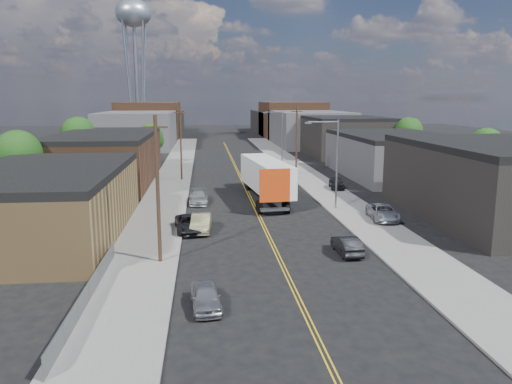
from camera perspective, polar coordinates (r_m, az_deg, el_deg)
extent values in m
plane|color=black|center=(83.85, -2.43, 3.07)|extent=(260.00, 260.00, 0.00)
cube|color=gold|center=(69.04, -1.66, 1.45)|extent=(0.32, 120.00, 0.01)
cube|color=slate|center=(68.98, -9.55, 1.36)|extent=(5.00, 140.00, 0.15)
cube|color=slate|center=(70.37, 6.08, 1.63)|extent=(5.00, 140.00, 0.15)
cube|color=olive|center=(43.79, -22.98, -1.45)|extent=(12.00, 22.00, 5.00)
cube|color=black|center=(43.33, -23.25, 2.17)|extent=(12.00, 22.00, 0.60)
cube|color=#513220|center=(68.67, -16.79, 3.47)|extent=(12.00, 26.00, 6.00)
cube|color=black|center=(68.36, -16.93, 6.22)|extent=(12.00, 26.00, 0.60)
cube|color=black|center=(51.39, 25.95, 0.85)|extent=(14.00, 22.00, 6.50)
cube|color=black|center=(50.97, 26.27, 4.78)|extent=(14.00, 22.00, 0.60)
cube|color=navy|center=(48.10, 19.08, 1.16)|extent=(0.30, 20.00, 0.80)
cube|color=#3C3C3F|center=(74.56, 15.42, 3.88)|extent=(14.00, 24.00, 5.50)
cube|color=black|center=(74.28, 15.54, 6.22)|extent=(14.00, 24.00, 0.60)
cube|color=black|center=(99.04, 9.99, 6.12)|extent=(14.00, 22.00, 7.00)
cube|color=black|center=(98.82, 10.06, 8.32)|extent=(14.00, 22.00, 0.60)
cube|color=#3C3C3F|center=(119.11, -13.24, 6.98)|extent=(16.00, 30.00, 8.00)
cube|color=#3C3C3F|center=(120.81, 6.08, 7.25)|extent=(16.00, 30.00, 8.00)
cube|color=#513220|center=(143.87, -12.03, 8.01)|extent=(16.00, 26.00, 10.00)
cube|color=#513220|center=(145.28, 4.03, 8.24)|extent=(16.00, 26.00, 10.00)
cube|color=black|center=(163.82, -11.29, 7.81)|extent=(16.00, 40.00, 7.00)
cube|color=black|center=(165.06, 2.81, 8.02)|extent=(16.00, 40.00, 7.00)
cylinder|color=gray|center=(134.09, -13.51, 12.06)|extent=(0.80, 0.80, 30.00)
cylinder|color=gray|center=(132.58, -14.38, 12.04)|extent=(1.94, 1.94, 29.98)
cylinder|color=gray|center=(132.13, -12.84, 12.11)|extent=(1.94, 1.94, 29.98)
cylinder|color=gray|center=(136.07, -14.16, 12.00)|extent=(1.94, 1.94, 29.98)
cylinder|color=gray|center=(135.63, -12.66, 12.07)|extent=(1.94, 1.94, 29.98)
ellipsoid|color=#9EA8B2|center=(135.66, -13.84, 19.24)|extent=(9.00, 9.00, 6.75)
cylinder|color=gray|center=(50.15, 9.24, 3.02)|extent=(0.18, 0.18, 9.00)
cylinder|color=gray|center=(49.40, 7.69, 7.96)|extent=(3.00, 0.12, 0.12)
cube|color=gray|center=(49.07, 5.97, 7.86)|extent=(0.60, 0.25, 0.18)
cylinder|color=gray|center=(84.25, 3.01, 6.18)|extent=(0.18, 0.18, 9.00)
cylinder|color=gray|center=(83.80, 2.01, 9.11)|extent=(3.00, 0.12, 0.12)
cube|color=gray|center=(83.61, 0.98, 9.04)|extent=(0.60, 0.25, 0.18)
cylinder|color=black|center=(33.66, -11.16, 0.11)|extent=(0.26, 0.26, 10.00)
cube|color=black|center=(33.16, -11.42, 7.26)|extent=(1.60, 0.12, 0.12)
cylinder|color=black|center=(68.30, -8.59, 5.46)|extent=(0.26, 0.26, 10.00)
cube|color=black|center=(68.06, -8.69, 8.98)|extent=(1.60, 0.12, 0.12)
cylinder|color=black|center=(72.45, 4.65, 5.83)|extent=(0.26, 0.26, 10.00)
cube|color=black|center=(72.22, 4.70, 9.16)|extent=(1.60, 0.12, 0.12)
cube|color=slate|center=(29.16, -18.57, -10.91)|extent=(0.02, 16.00, 1.20)
cube|color=slate|center=(28.95, -18.64, -9.80)|extent=(0.05, 16.00, 0.05)
cylinder|color=black|center=(56.94, -25.27, 0.62)|extent=(0.36, 0.36, 4.25)
sphere|color=#11360E|center=(56.51, -25.55, 4.01)|extent=(4.76, 4.76, 4.76)
sphere|color=#11360E|center=(56.68, -24.81, 3.22)|extent=(3.74, 3.74, 3.74)
sphere|color=#11360E|center=(56.36, -26.11, 3.34)|extent=(3.40, 3.40, 3.40)
cylinder|color=black|center=(80.70, -19.52, 3.79)|extent=(0.36, 0.36, 4.50)
sphere|color=#11360E|center=(80.39, -19.68, 6.33)|extent=(5.04, 5.04, 5.04)
sphere|color=#11360E|center=(80.61, -19.17, 5.73)|extent=(3.96, 3.96, 3.96)
sphere|color=#11360E|center=(80.17, -20.07, 5.85)|extent=(3.60, 3.60, 3.60)
cylinder|color=black|center=(85.92, -11.91, 4.30)|extent=(0.36, 0.36, 3.75)
sphere|color=#11360E|center=(85.65, -11.99, 6.29)|extent=(4.20, 4.20, 4.20)
sphere|color=#11360E|center=(85.95, -11.55, 5.82)|extent=(3.30, 3.30, 3.30)
sphere|color=#11360E|center=(85.35, -12.34, 5.91)|extent=(3.00, 3.00, 3.00)
cylinder|color=black|center=(69.21, 24.59, 2.18)|extent=(0.36, 0.36, 4.00)
sphere|color=#11360E|center=(68.87, 24.79, 4.81)|extent=(4.48, 4.48, 4.48)
sphere|color=#11360E|center=(69.50, 25.04, 4.17)|extent=(3.52, 3.52, 3.52)
sphere|color=#11360E|center=(68.32, 24.56, 4.31)|extent=(3.20, 3.20, 3.20)
cylinder|color=black|center=(90.52, 16.93, 4.54)|extent=(0.36, 0.36, 4.25)
sphere|color=#11360E|center=(90.25, 17.05, 6.68)|extent=(4.76, 4.76, 4.76)
sphere|color=#11360E|center=(90.82, 17.30, 6.15)|extent=(3.74, 3.74, 3.74)
sphere|color=#11360E|center=(89.73, 16.83, 6.29)|extent=(3.40, 3.40, 3.40)
cube|color=silver|center=(53.76, 1.15, 1.98)|extent=(4.45, 13.81, 3.17)
cube|color=#B7360E|center=(47.12, 2.17, 0.74)|extent=(2.95, 0.45, 3.19)
cube|color=gray|center=(47.57, 2.15, -2.01)|extent=(2.84, 0.91, 0.25)
cube|color=black|center=(62.15, 0.19, 2.06)|extent=(3.22, 3.91, 3.50)
cylinder|color=black|center=(48.94, 1.92, -1.71)|extent=(3.05, 1.45, 1.13)
cylinder|color=black|center=(62.34, 0.19, 0.98)|extent=(2.94, 1.44, 1.13)
imported|color=gray|center=(27.26, -5.78, -11.81)|extent=(1.86, 3.95, 1.30)
imported|color=#776E4E|center=(42.24, -6.31, -3.52)|extent=(1.86, 4.62, 1.49)
imported|color=black|center=(42.27, -7.57, -3.61)|extent=(2.85, 5.23, 1.39)
imported|color=#A4A8A9|center=(53.39, -6.60, -0.61)|extent=(1.94, 4.70, 1.36)
imported|color=black|center=(36.65, 10.34, -5.98)|extent=(1.46, 4.04, 1.32)
imported|color=#B0B2B5|center=(46.83, 14.31, -2.26)|extent=(2.84, 5.24, 1.39)
imported|color=black|center=(61.91, 9.19, 1.04)|extent=(2.20, 4.29, 1.40)
imported|color=black|center=(70.02, 0.49, 2.22)|extent=(2.89, 5.69, 1.54)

